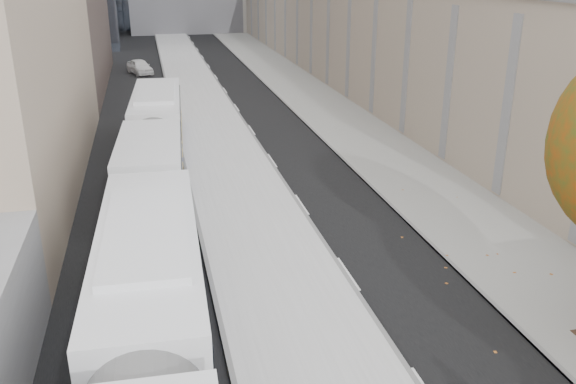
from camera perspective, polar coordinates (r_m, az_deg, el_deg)
name	(u,v)px	position (r m, az deg, el deg)	size (l,w,h in m)	color
bus_platform	(215,136)	(34.60, -6.82, 5.27)	(4.25, 150.00, 0.15)	#B7B7B7
sidewalk	(351,128)	(36.28, 5.89, 5.98)	(4.75, 150.00, 0.08)	gray
building_tan	(368,15)	(66.45, 7.46, 16.07)	(18.00, 92.00, 8.00)	tan
bus_near	(148,372)	(12.93, -12.99, -16.09)	(3.07, 17.39, 2.89)	white
bus_far	(155,136)	(29.46, -12.32, 5.12)	(3.37, 16.82, 2.79)	white
distant_car	(140,67)	(55.85, -13.69, 11.33)	(1.50, 3.72, 1.27)	white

